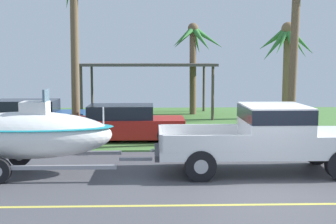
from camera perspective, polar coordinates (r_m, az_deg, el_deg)
The scene contains 8 objects.
ground at distance 20.10m, azimuth 6.19°, elevation -2.41°, with size 36.00×22.00×0.11m.
pickup_truck_towing at distance 12.96m, azimuth 12.75°, elevation -2.75°, with size 5.73×2.13×1.85m.
boat_on_trailer at distance 12.99m, azimuth -17.02°, elevation -2.67°, with size 5.92×2.17×2.29m.
parked_sedan_near at distance 17.56m, azimuth -5.26°, elevation -1.44°, with size 4.31×1.83×1.38m.
parked_sedan_far at distance 20.53m, azimuth -16.57°, elevation -0.53°, with size 4.60×1.87×1.38m.
carport_awning at distance 25.12m, azimuth -2.52°, elevation 5.68°, with size 7.06×4.58×2.88m.
palm_tree_near_right at distance 24.74m, azimuth 14.37°, elevation 7.57°, with size 2.91×2.61×5.00m.
palm_tree_far_left at distance 25.98m, azimuth 3.23°, elevation 7.87°, with size 3.05×2.79×5.11m.
Camera 1 is at (-2.81, -11.29, 3.06)m, focal length 49.55 mm.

